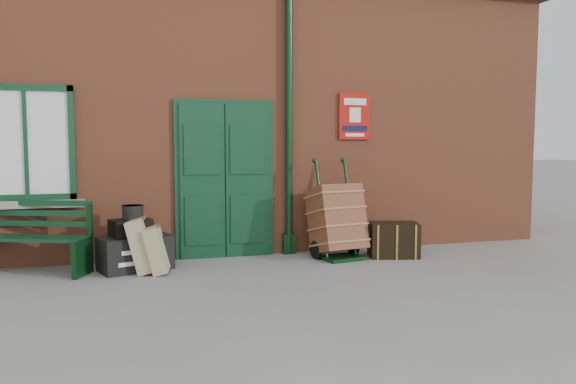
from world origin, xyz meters
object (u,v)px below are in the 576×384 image
object	(u,v)px
bench	(29,236)
porter_trolley	(337,220)
houdini_trunk	(135,253)
dark_trunk	(393,240)

from	to	relation	value
bench	porter_trolley	bearing A→B (deg)	20.20
porter_trolley	houdini_trunk	bearing A→B (deg)	169.74
porter_trolley	dark_trunk	world-z (taller)	porter_trolley
bench	houdini_trunk	xyz separation A→B (m)	(1.29, -0.20, -0.26)
dark_trunk	houdini_trunk	bearing A→B (deg)	-168.12
houdini_trunk	porter_trolley	xyz separation A→B (m)	(2.80, 0.02, 0.32)
dark_trunk	bench	bearing A→B (deg)	-169.77
bench	dark_trunk	xyz separation A→B (m)	(4.90, -0.36, -0.23)
houdini_trunk	porter_trolley	world-z (taller)	porter_trolley
porter_trolley	dark_trunk	size ratio (longest dim) A/B	2.03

